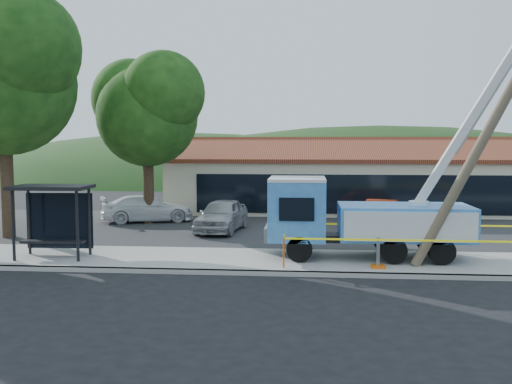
{
  "coord_description": "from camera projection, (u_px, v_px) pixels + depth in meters",
  "views": [
    {
      "loc": [
        1.28,
        -16.17,
        4.34
      ],
      "look_at": [
        -0.62,
        5.0,
        2.48
      ],
      "focal_mm": 40.0,
      "sensor_mm": 36.0,
      "label": 1
    }
  ],
  "objects": [
    {
      "name": "ground",
      "position": [
        262.0,
        292.0,
        16.54
      ],
      "size": [
        120.0,
        120.0,
        0.0
      ],
      "primitive_type": "plane",
      "color": "black",
      "rests_on": "ground"
    },
    {
      "name": "curb",
      "position": [
        267.0,
        273.0,
        18.62
      ],
      "size": [
        60.0,
        0.25,
        0.15
      ],
      "primitive_type": "cube",
      "color": "#AFAAA3",
      "rests_on": "ground"
    },
    {
      "name": "sidewalk",
      "position": [
        271.0,
        261.0,
        20.5
      ],
      "size": [
        60.0,
        4.0,
        0.15
      ],
      "primitive_type": "cube",
      "color": "#AFAAA3",
      "rests_on": "ground"
    },
    {
      "name": "parking_lot",
      "position": [
        281.0,
        228.0,
        28.44
      ],
      "size": [
        60.0,
        12.0,
        0.1
      ],
      "primitive_type": "cube",
      "color": "#28282B",
      "rests_on": "ground"
    },
    {
      "name": "strip_mall",
      "position": [
        350.0,
        181.0,
        35.84
      ],
      "size": [
        22.5,
        8.53,
        4.67
      ],
      "color": "beige",
      "rests_on": "ground"
    },
    {
      "name": "tree_west_near",
      "position": [
        3.0,
        69.0,
        24.89
      ],
      "size": [
        7.56,
        6.72,
        10.8
      ],
      "color": "#332316",
      "rests_on": "ground"
    },
    {
      "name": "tree_lot",
      "position": [
        147.0,
        106.0,
        29.52
      ],
      "size": [
        6.3,
        5.6,
        8.94
      ],
      "color": "#332316",
      "rests_on": "ground"
    },
    {
      "name": "hill_west",
      "position": [
        178.0,
        176.0,
        72.44
      ],
      "size": [
        78.4,
        56.0,
        28.0
      ],
      "primitive_type": "ellipsoid",
      "color": "#183613",
      "rests_on": "ground"
    },
    {
      "name": "hill_center",
      "position": [
        378.0,
        178.0,
        70.22
      ],
      "size": [
        89.6,
        64.0,
        32.0
      ],
      "primitive_type": "ellipsoid",
      "color": "#183613",
      "rests_on": "ground"
    },
    {
      "name": "utility_truck",
      "position": [
        363.0,
        214.0,
        20.69
      ],
      "size": [
        10.34,
        3.91,
        10.06
      ],
      "color": "black",
      "rests_on": "ground"
    },
    {
      "name": "leaning_pole",
      "position": [
        502.0,
        105.0,
        18.69
      ],
      "size": [
        5.16,
        1.9,
        9.96
      ],
      "color": "brown",
      "rests_on": "ground"
    },
    {
      "name": "bus_shelter",
      "position": [
        54.0,
        204.0,
        20.78
      ],
      "size": [
        2.79,
        1.78,
        2.63
      ],
      "rotation": [
        0.0,
        0.0,
        0.04
      ],
      "color": "black",
      "rests_on": "ground"
    },
    {
      "name": "caution_tape",
      "position": [
        446.0,
        239.0,
        20.24
      ],
      "size": [
        11.45,
        3.61,
        1.04
      ],
      "color": "#E75A0C",
      "rests_on": "ground"
    },
    {
      "name": "car_silver",
      "position": [
        222.0,
        233.0,
        27.25
      ],
      "size": [
        2.35,
        4.71,
        1.54
      ],
      "primitive_type": "imported",
      "rotation": [
        0.0,
        0.0,
        -0.12
      ],
      "color": "#A3A6AA",
      "rests_on": "ground"
    },
    {
      "name": "car_red",
      "position": [
        380.0,
        230.0,
        28.24
      ],
      "size": [
        2.71,
        4.46,
        1.39
      ],
      "primitive_type": "imported",
      "rotation": [
        0.0,
        0.0,
        -0.32
      ],
      "color": "maroon",
      "rests_on": "ground"
    },
    {
      "name": "car_white",
      "position": [
        148.0,
        223.0,
        30.54
      ],
      "size": [
        5.23,
        3.44,
        1.41
      ],
      "primitive_type": "imported",
      "rotation": [
        0.0,
        0.0,
        1.9
      ],
      "color": "white",
      "rests_on": "ground"
    }
  ]
}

